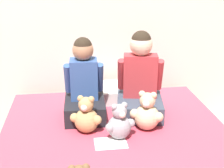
# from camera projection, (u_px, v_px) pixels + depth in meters

# --- Properties ---
(child_on_left) EXTENTS (0.31, 0.37, 0.61)m
(child_on_left) POSITION_uv_depth(u_px,v_px,m) (84.00, 87.00, 2.33)
(child_on_left) COLOR black
(child_on_left) RESTS_ON bed
(child_on_right) EXTENTS (0.40, 0.44, 0.64)m
(child_on_right) POSITION_uv_depth(u_px,v_px,m) (140.00, 83.00, 2.38)
(child_on_right) COLOR #384251
(child_on_right) RESTS_ON bed
(teddy_bear_held_by_left_child) EXTENTS (0.22, 0.17, 0.27)m
(teddy_bear_held_by_left_child) POSITION_uv_depth(u_px,v_px,m) (86.00, 117.00, 2.14)
(teddy_bear_held_by_left_child) COLOR tan
(teddy_bear_held_by_left_child) RESTS_ON bed
(teddy_bear_held_by_right_child) EXTENTS (0.22, 0.18, 0.28)m
(teddy_bear_held_by_right_child) POSITION_uv_depth(u_px,v_px,m) (147.00, 113.00, 2.17)
(teddy_bear_held_by_right_child) COLOR #D1B78E
(teddy_bear_held_by_right_child) RESTS_ON bed
(teddy_bear_between_children) EXTENTS (0.21, 0.16, 0.25)m
(teddy_bear_between_children) POSITION_uv_depth(u_px,v_px,m) (119.00, 124.00, 2.06)
(teddy_bear_between_children) COLOR #939399
(teddy_bear_between_children) RESTS_ON bed
(pillow_at_headboard) EXTENTS (0.53, 0.34, 0.11)m
(pillow_at_headboard) POSITION_uv_depth(u_px,v_px,m) (106.00, 93.00, 2.70)
(pillow_at_headboard) COLOR silver
(pillow_at_headboard) RESTS_ON bed
(sign_card) EXTENTS (0.21, 0.15, 0.00)m
(sign_card) POSITION_uv_depth(u_px,v_px,m) (111.00, 143.00, 2.03)
(sign_card) COLOR white
(sign_card) RESTS_ON bed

